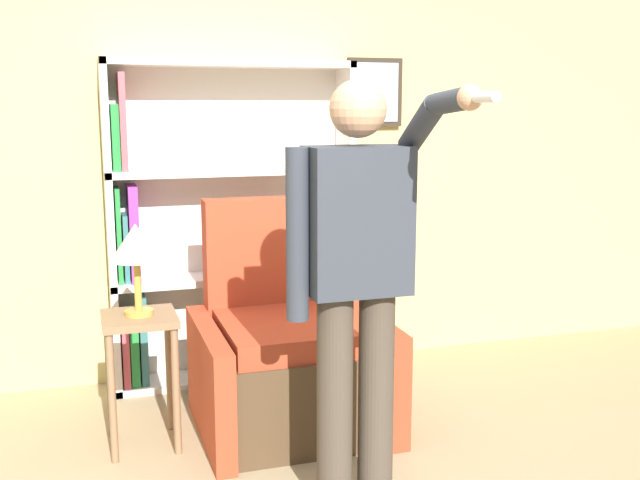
{
  "coord_description": "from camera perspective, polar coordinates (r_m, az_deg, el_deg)",
  "views": [
    {
      "loc": [
        -0.83,
        -2.53,
        1.68
      ],
      "look_at": [
        0.18,
        0.64,
        1.07
      ],
      "focal_mm": 42.0,
      "sensor_mm": 36.0,
      "label": 1
    }
  ],
  "objects": [
    {
      "name": "armchair",
      "position": [
        3.99,
        -2.45,
        -8.79
      ],
      "size": [
        0.96,
        0.9,
        1.17
      ],
      "color": "#4C3823",
      "rests_on": "ground_plane"
    },
    {
      "name": "table_lamp",
      "position": [
        3.67,
        -13.85,
        -0.45
      ],
      "size": [
        0.25,
        0.25,
        0.45
      ],
      "color": "gold",
      "rests_on": "side_table"
    },
    {
      "name": "side_table",
      "position": [
        3.79,
        -13.52,
        -7.9
      ],
      "size": [
        0.35,
        0.35,
        0.67
      ],
      "color": "#846647",
      "rests_on": "ground_plane"
    },
    {
      "name": "wall_back",
      "position": [
        4.65,
        -7.33,
        6.83
      ],
      "size": [
        8.0,
        0.11,
        2.8
      ],
      "color": "tan",
      "rests_on": "ground_plane"
    },
    {
      "name": "person_standing",
      "position": [
        3.01,
        2.84,
        -2.32
      ],
      "size": [
        0.56,
        0.78,
        1.77
      ],
      "color": "#473D33",
      "rests_on": "ground_plane"
    },
    {
      "name": "bookcase",
      "position": [
        4.53,
        -8.08,
        0.79
      ],
      "size": [
        1.46,
        0.28,
        1.93
      ],
      "color": "silver",
      "rests_on": "ground_plane"
    }
  ]
}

